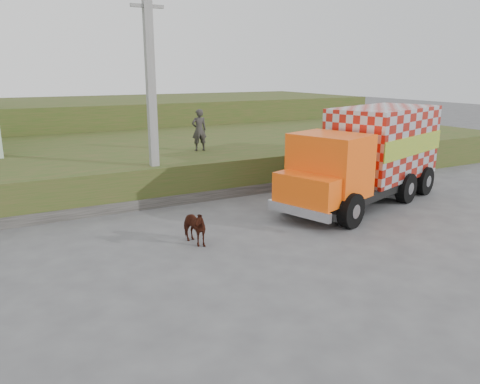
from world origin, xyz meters
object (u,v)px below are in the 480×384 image
cargo_truck (369,155)px  cow (192,227)px  pedestrian (199,130)px  utility_pole (151,97)px

cargo_truck → cow: (-7.86, -1.16, -1.32)m
cow → pedestrian: bearing=54.0°
cow → utility_pole: bearing=73.9°
utility_pole → cow: 5.92m
pedestrian → cow: bearing=72.0°
utility_pole → cargo_truck: utility_pole is taller
utility_pole → cow: bearing=-95.2°
utility_pole → cargo_truck: 8.53m
cargo_truck → cow: cargo_truck is taller
cargo_truck → utility_pole: bearing=135.8°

